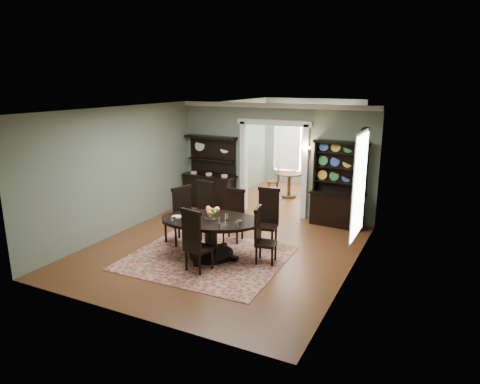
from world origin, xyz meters
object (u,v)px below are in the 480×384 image
object	(u,v)px
sideboard	(210,183)
welsh_dresser	(338,195)
dining_table	(211,231)
parlor_table	(289,181)

from	to	relation	value
sideboard	welsh_dresser	xyz separation A→B (m)	(3.70, 0.01, 0.06)
dining_table	welsh_dresser	distance (m)	3.69
sideboard	welsh_dresser	size ratio (longest dim) A/B	0.96
dining_table	sideboard	world-z (taller)	sideboard
sideboard	welsh_dresser	world-z (taller)	welsh_dresser
dining_table	sideboard	distance (m)	3.68
dining_table	parlor_table	distance (m)	5.22
sideboard	welsh_dresser	distance (m)	3.70
dining_table	welsh_dresser	world-z (taller)	welsh_dresser
sideboard	parlor_table	size ratio (longest dim) A/B	2.47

